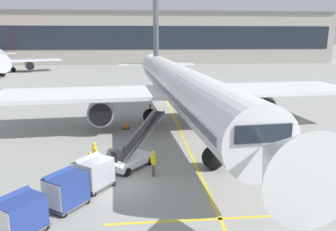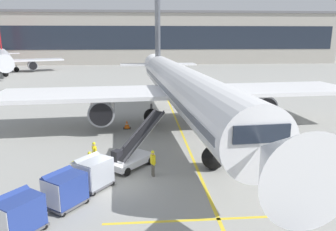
{
  "view_description": "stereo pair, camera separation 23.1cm",
  "coord_description": "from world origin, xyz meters",
  "px_view_note": "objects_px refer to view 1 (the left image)",
  "views": [
    {
      "loc": [
        1.23,
        -18.61,
        8.84
      ],
      "look_at": [
        3.32,
        4.06,
        3.26
      ],
      "focal_mm": 34.93,
      "sensor_mm": 36.0,
      "label": 1
    },
    {
      "loc": [
        1.46,
        -18.63,
        8.84
      ],
      "look_at": [
        3.32,
        4.06,
        3.26
      ],
      "focal_mm": 34.93,
      "sensor_mm": 36.0,
      "label": 2
    }
  ],
  "objects_px": {
    "baggage_cart_second": "(65,189)",
    "distant_airplane": "(0,59)",
    "belt_loader": "(133,154)",
    "baggage_cart_third": "(19,214)",
    "parked_airplane": "(180,87)",
    "baggage_cart_lead": "(94,172)",
    "safety_cone_engine_keepout": "(126,125)",
    "ground_crew_by_loader": "(75,173)",
    "ground_crew_marshaller": "(94,153)",
    "ground_crew_wingwalker": "(90,163)",
    "ground_crew_by_carts": "(153,162)"
  },
  "relations": [
    {
      "from": "ground_crew_by_carts",
      "to": "ground_crew_wingwalker",
      "type": "xyz_separation_m",
      "value": [
        -3.99,
        0.12,
        0.0
      ]
    },
    {
      "from": "baggage_cart_second",
      "to": "ground_crew_wingwalker",
      "type": "distance_m",
      "value": 3.66
    },
    {
      "from": "baggage_cart_third",
      "to": "belt_loader",
      "type": "bearing_deg",
      "value": 56.34
    },
    {
      "from": "distant_airplane",
      "to": "ground_crew_marshaller",
      "type": "bearing_deg",
      "value": -64.02
    },
    {
      "from": "baggage_cart_third",
      "to": "ground_crew_by_carts",
      "type": "bearing_deg",
      "value": 42.32
    },
    {
      "from": "parked_airplane",
      "to": "baggage_cart_third",
      "type": "height_order",
      "value": "parked_airplane"
    },
    {
      "from": "ground_crew_by_loader",
      "to": "ground_crew_marshaller",
      "type": "height_order",
      "value": "same"
    },
    {
      "from": "baggage_cart_third",
      "to": "ground_crew_wingwalker",
      "type": "distance_m",
      "value": 6.35
    },
    {
      "from": "baggage_cart_lead",
      "to": "baggage_cart_third",
      "type": "bearing_deg",
      "value": -121.9
    },
    {
      "from": "parked_airplane",
      "to": "ground_crew_by_loader",
      "type": "distance_m",
      "value": 15.95
    },
    {
      "from": "belt_loader",
      "to": "ground_crew_by_carts",
      "type": "relative_size",
      "value": 2.67
    },
    {
      "from": "baggage_cart_second",
      "to": "distant_airplane",
      "type": "bearing_deg",
      "value": 113.51
    },
    {
      "from": "safety_cone_engine_keepout",
      "to": "baggage_cart_second",
      "type": "bearing_deg",
      "value": -100.19
    },
    {
      "from": "ground_crew_marshaller",
      "to": "distant_airplane",
      "type": "relative_size",
      "value": 0.05
    },
    {
      "from": "baggage_cart_third",
      "to": "baggage_cart_second",
      "type": "bearing_deg",
      "value": 56.26
    },
    {
      "from": "ground_crew_marshaller",
      "to": "safety_cone_engine_keepout",
      "type": "bearing_deg",
      "value": 78.85
    },
    {
      "from": "safety_cone_engine_keepout",
      "to": "ground_crew_by_loader",
      "type": "bearing_deg",
      "value": -101.27
    },
    {
      "from": "belt_loader",
      "to": "ground_crew_marshaller",
      "type": "bearing_deg",
      "value": 173.69
    },
    {
      "from": "ground_crew_wingwalker",
      "to": "baggage_cart_second",
      "type": "bearing_deg",
      "value": -102.68
    },
    {
      "from": "belt_loader",
      "to": "ground_crew_by_carts",
      "type": "xyz_separation_m",
      "value": [
        1.34,
        -1.73,
        0.07
      ]
    },
    {
      "from": "baggage_cart_second",
      "to": "ground_crew_by_loader",
      "type": "height_order",
      "value": "baggage_cart_second"
    },
    {
      "from": "ground_crew_by_carts",
      "to": "ground_crew_marshaller",
      "type": "height_order",
      "value": "same"
    },
    {
      "from": "belt_loader",
      "to": "safety_cone_engine_keepout",
      "type": "xyz_separation_m",
      "value": [
        -0.79,
        9.63,
        -0.54
      ]
    },
    {
      "from": "ground_crew_by_loader",
      "to": "baggage_cart_second",
      "type": "bearing_deg",
      "value": -93.36
    },
    {
      "from": "ground_crew_marshaller",
      "to": "belt_loader",
      "type": "bearing_deg",
      "value": -6.31
    },
    {
      "from": "parked_airplane",
      "to": "baggage_cart_third",
      "type": "bearing_deg",
      "value": -118.24
    },
    {
      "from": "baggage_cart_second",
      "to": "ground_crew_marshaller",
      "type": "bearing_deg",
      "value": 81.47
    },
    {
      "from": "ground_crew_by_carts",
      "to": "baggage_cart_lead",
      "type": "bearing_deg",
      "value": -159.4
    },
    {
      "from": "belt_loader",
      "to": "baggage_cart_second",
      "type": "height_order",
      "value": "belt_loader"
    },
    {
      "from": "baggage_cart_lead",
      "to": "ground_crew_wingwalker",
      "type": "bearing_deg",
      "value": 105.15
    },
    {
      "from": "ground_crew_by_carts",
      "to": "distant_airplane",
      "type": "relative_size",
      "value": 0.05
    },
    {
      "from": "belt_loader",
      "to": "ground_crew_by_loader",
      "type": "bearing_deg",
      "value": -136.76
    },
    {
      "from": "parked_airplane",
      "to": "safety_cone_engine_keepout",
      "type": "distance_m",
      "value": 6.5
    },
    {
      "from": "belt_loader",
      "to": "safety_cone_engine_keepout",
      "type": "bearing_deg",
      "value": 94.66
    },
    {
      "from": "ground_crew_by_loader",
      "to": "distant_airplane",
      "type": "height_order",
      "value": "distant_airplane"
    },
    {
      "from": "baggage_cart_lead",
      "to": "safety_cone_engine_keepout",
      "type": "xyz_separation_m",
      "value": [
        1.46,
        12.72,
        -0.61
      ]
    },
    {
      "from": "ground_crew_by_loader",
      "to": "ground_crew_by_carts",
      "type": "distance_m",
      "value": 4.87
    },
    {
      "from": "parked_airplane",
      "to": "baggage_cart_lead",
      "type": "distance_m",
      "value": 15.4
    },
    {
      "from": "baggage_cart_second",
      "to": "ground_crew_by_carts",
      "type": "distance_m",
      "value": 5.9
    },
    {
      "from": "distant_airplane",
      "to": "ground_crew_by_loader",
      "type": "bearing_deg",
      "value": -65.74
    },
    {
      "from": "belt_loader",
      "to": "baggage_cart_third",
      "type": "xyz_separation_m",
      "value": [
        -5.0,
        -7.51,
        0.07
      ]
    },
    {
      "from": "ground_crew_by_loader",
      "to": "distant_airplane",
      "type": "xyz_separation_m",
      "value": [
        -29.16,
        64.71,
        2.31
      ]
    },
    {
      "from": "baggage_cart_lead",
      "to": "safety_cone_engine_keepout",
      "type": "distance_m",
      "value": 12.81
    },
    {
      "from": "ground_crew_marshaller",
      "to": "baggage_cart_second",
      "type": "bearing_deg",
      "value": -98.53
    },
    {
      "from": "belt_loader",
      "to": "safety_cone_engine_keepout",
      "type": "height_order",
      "value": "belt_loader"
    },
    {
      "from": "parked_airplane",
      "to": "ground_crew_by_carts",
      "type": "relative_size",
      "value": 25.83
    },
    {
      "from": "baggage_cart_lead",
      "to": "baggage_cart_third",
      "type": "height_order",
      "value": "same"
    },
    {
      "from": "safety_cone_engine_keepout",
      "to": "distant_airplane",
      "type": "xyz_separation_m",
      "value": [
        -31.7,
        51.94,
        2.92
      ]
    },
    {
      "from": "ground_crew_by_loader",
      "to": "safety_cone_engine_keepout",
      "type": "height_order",
      "value": "ground_crew_by_loader"
    },
    {
      "from": "baggage_cart_third",
      "to": "ground_crew_marshaller",
      "type": "xyz_separation_m",
      "value": [
        2.38,
        7.8,
        -0.0
      ]
    }
  ]
}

